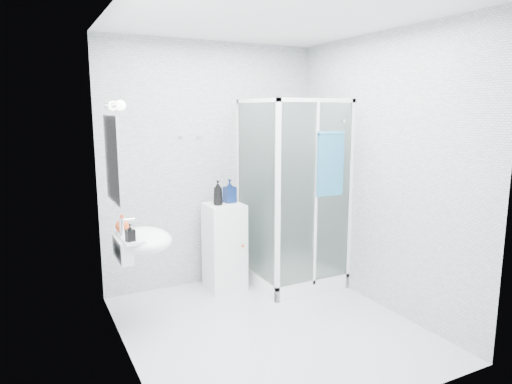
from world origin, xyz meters
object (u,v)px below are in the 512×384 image
shampoo_bottle_a (218,193)px  soap_dispenser_black (130,233)px  wall_basin (141,241)px  storage_cabinet (225,247)px  shower_enclosure (289,245)px  shampoo_bottle_b (230,191)px  hand_towel (330,162)px  soap_dispenser_orange (122,223)px

shampoo_bottle_a → soap_dispenser_black: size_ratio=1.84×
shampoo_bottle_a → wall_basin: bearing=-149.5°
wall_basin → storage_cabinet: 1.19m
shower_enclosure → shampoo_bottle_b: 0.88m
storage_cabinet → soap_dispenser_black: size_ratio=6.55×
shower_enclosure → shampoo_bottle_a: size_ratio=7.76×
shower_enclosure → soap_dispenser_black: 1.91m
hand_towel → shampoo_bottle_b: bearing=138.3°
hand_towel → soap_dispenser_orange: size_ratio=4.24×
wall_basin → shower_enclosure: bearing=10.8°
shower_enclosure → wall_basin: (-1.66, -0.32, 0.35)m
shower_enclosure → hand_towel: 1.04m
shampoo_bottle_b → wall_basin: bearing=-150.6°
wall_basin → shampoo_bottle_b: size_ratio=2.24×
shampoo_bottle_b → soap_dispenser_black: (-1.21, -0.80, -0.11)m
wall_basin → soap_dispenser_orange: (-0.12, 0.13, 0.14)m
hand_towel → storage_cabinet: bearing=143.5°
shampoo_bottle_b → soap_dispenser_orange: bearing=-158.4°
hand_towel → shampoo_bottle_b: (-0.78, 0.70, -0.33)m
shampoo_bottle_a → soap_dispenser_black: bearing=-145.1°
wall_basin → shampoo_bottle_b: bearing=29.4°
hand_towel → shampoo_bottle_b: hand_towel is taller
storage_cabinet → hand_towel: (0.87, -0.64, 0.92)m
shower_enclosure → soap_dispenser_orange: 1.85m
shampoo_bottle_a → soap_dispenser_orange: (-1.05, -0.41, -0.11)m
hand_towel → shampoo_bottle_a: size_ratio=2.48×
hand_towel → shampoo_bottle_a: hand_towel is taller
storage_cabinet → hand_towel: 1.42m
wall_basin → hand_towel: (1.87, -0.09, 0.58)m
shampoo_bottle_a → shampoo_bottle_b: size_ratio=1.03×
storage_cabinet → soap_dispenser_orange: bearing=-158.5°
wall_basin → soap_dispenser_orange: soap_dispenser_orange is taller
storage_cabinet → hand_towel: hand_towel is taller
storage_cabinet → shampoo_bottle_b: size_ratio=3.68×
soap_dispenser_orange → soap_dispenser_black: bearing=-90.0°
wall_basin → shampoo_bottle_a: shampoo_bottle_a is taller
soap_dispenser_orange → shower_enclosure: bearing=5.9°
shampoo_bottle_a → shower_enclosure: bearing=-17.4°
hand_towel → soap_dispenser_orange: (-1.99, 0.22, -0.44)m
shampoo_bottle_b → soap_dispenser_orange: (-1.21, -0.48, -0.11)m
shampoo_bottle_a → soap_dispenser_orange: size_ratio=1.71×
storage_cabinet → soap_dispenser_orange: (-1.12, -0.43, 0.48)m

